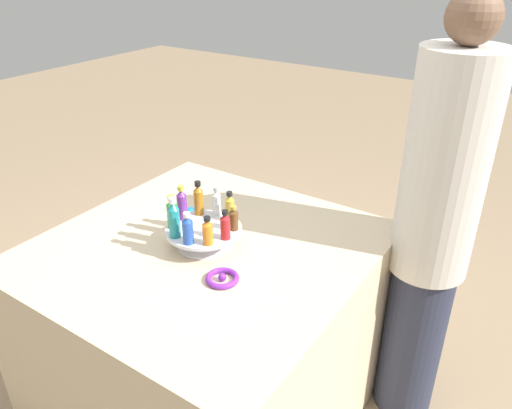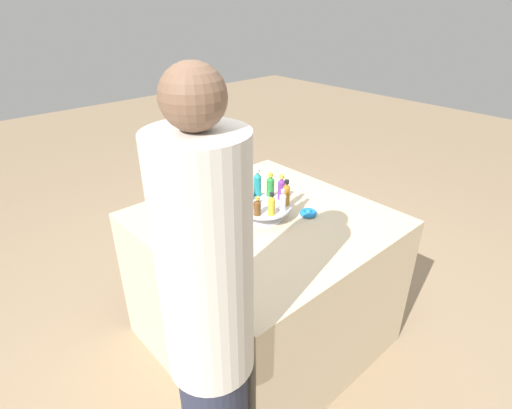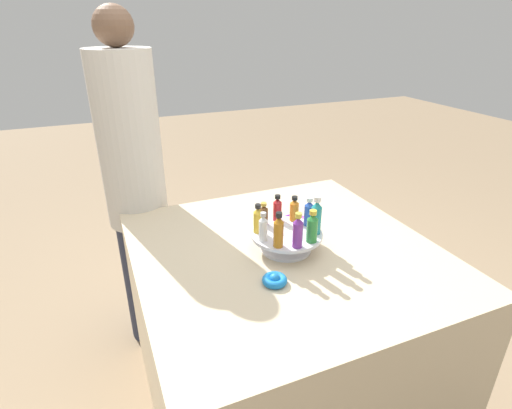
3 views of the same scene
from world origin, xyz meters
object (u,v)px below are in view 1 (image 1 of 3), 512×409
Objects in this scene: bottle_amber at (198,199)px; bottle_green at (172,213)px; display_stand at (204,235)px; bottle_clear at (217,202)px; bottle_brown at (234,219)px; bottle_gold at (230,207)px; bottle_teal at (174,219)px; ribbon_bow_blue at (190,214)px; bottle_red at (225,226)px; bottle_blue at (188,229)px; person_figure at (432,234)px; bottle_orange at (208,232)px; bottle_purple at (182,204)px; ribbon_bow_purple at (222,278)px.

bottle_green is (-0.12, 0.01, -0.00)m from bottle_amber.
display_stand is 0.13m from bottle_green.
bottle_green is at bearing 155.60° from bottle_clear.
bottle_brown is 0.07m from bottle_gold.
ribbon_bow_blue is at bearing 30.77° from bottle_teal.
bottle_red is 0.17m from bottle_clear.
bottle_blue is 0.85m from person_figure.
bottle_teal reaches higher than bottle_green.
ribbon_bow_blue is at bearing -13.42° from person_figure.
bottle_teal is at bearing 101.60° from bottle_orange.
bottle_clear is at bearing -7.27° from person_figure.
bottle_brown is 0.17m from bottle_amber.
bottle_clear reaches higher than ribbon_bow_blue.
bottle_purple is 0.89× the size of bottle_teal.
bottle_amber is at bearing 101.60° from bottle_gold.
display_stand reaches higher than ribbon_bow_purple.
bottle_brown is 0.75× the size of bottle_green.
display_stand is 0.22m from ribbon_bow_purple.
bottle_orange is 0.20m from bottle_clear.
display_stand is at bearing 83.60° from bottle_red.
bottle_purple reaches higher than bottle_orange.
bottle_blue is at bearing 6.56° from person_figure.
bottle_blue is 1.36× the size of ribbon_bow_blue.
bottle_clear is 0.86× the size of bottle_purple.
person_figure is (0.32, -0.84, 0.03)m from ribbon_bow_blue.
bottle_brown reaches higher than ribbon_bow_blue.
bottle_purple reaches higher than bottle_red.
bottle_gold reaches higher than bottle_brown.
ribbon_bow_blue is 0.90m from person_figure.
bottle_blue is at bearing -150.40° from bottle_amber.
person_figure is (0.38, -0.74, -0.09)m from bottle_amber.
display_stand is 0.13m from bottle_blue.
bottle_blue is (-0.11, -0.13, -0.01)m from bottle_purple.
bottle_brown is 0.20m from bottle_purple.
bottle_gold is 0.87× the size of bottle_purple.
bottle_orange is 0.83× the size of bottle_green.
bottle_orange is at bearing -132.40° from bottle_amber.
person_figure reaches higher than bottle_green.
bottle_teal is at bearing -149.23° from ribbon_bow_blue.
bottle_green reaches higher than bottle_blue.
ribbon_bow_blue is at bearing 73.81° from bottle_brown.
bottle_purple reaches higher than display_stand.
bottle_red is 0.18m from ribbon_bow_purple.
bottle_green is 0.30m from ribbon_bow_purple.
bottle_clear reaches higher than bottle_red.
ribbon_bow_purple is at bearing -148.18° from bottle_red.
bottle_blue reaches higher than display_stand.
bottle_purple is at bearing 101.60° from bottle_brown.
ribbon_bow_blue is (0.18, 0.09, -0.11)m from bottle_green.
bottle_green is (-0.04, 0.20, 0.01)m from bottle_red.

